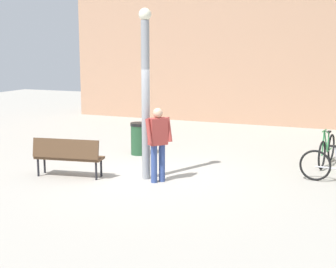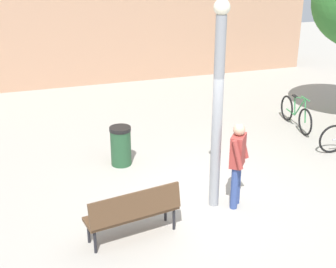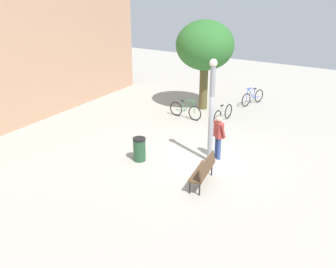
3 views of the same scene
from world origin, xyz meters
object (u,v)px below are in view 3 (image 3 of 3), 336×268
(bicycle_blue, at_px, (252,97))
(trash_bin, at_px, (139,149))
(lamppost, at_px, (212,108))
(park_bench, at_px, (204,170))
(bicycle_silver, at_px, (223,114))
(plaza_tree, at_px, (205,46))
(bicycle_green, at_px, (185,110))
(person_by_lamppost, at_px, (219,134))

(bicycle_blue, height_order, trash_bin, bicycle_blue)
(lamppost, xyz_separation_m, bicycle_blue, (7.37, 0.99, -1.68))
(park_bench, bearing_deg, bicycle_silver, 17.65)
(bicycle_silver, relative_size, trash_bin, 2.02)
(bicycle_silver, bearing_deg, lamppost, -163.01)
(lamppost, height_order, trash_bin, lamppost)
(plaza_tree, distance_m, bicycle_silver, 3.50)
(bicycle_green, distance_m, trash_bin, 5.03)
(person_by_lamppost, bearing_deg, bicycle_blue, 9.37)
(lamppost, relative_size, park_bench, 2.31)
(person_by_lamppost, xyz_separation_m, plaza_tree, (5.06, 3.10, 2.22))
(bicycle_blue, bearing_deg, bicycle_green, 151.28)
(bicycle_blue, relative_size, trash_bin, 1.94)
(person_by_lamppost, relative_size, bicycle_green, 0.93)
(bicycle_green, bearing_deg, trash_bin, -171.35)
(person_by_lamppost, bearing_deg, lamppost, 156.57)
(plaza_tree, bearing_deg, person_by_lamppost, -148.52)
(park_bench, xyz_separation_m, bicycle_silver, (5.87, 1.87, -0.16))
(bicycle_blue, relative_size, bicycle_green, 0.97)
(person_by_lamppost, distance_m, bicycle_blue, 7.12)
(lamppost, relative_size, trash_bin, 4.26)
(park_bench, bearing_deg, bicycle_green, 33.80)
(plaza_tree, relative_size, trash_bin, 4.94)
(person_by_lamppost, bearing_deg, plaza_tree, 31.48)
(park_bench, bearing_deg, plaza_tree, 26.32)
(lamppost, relative_size, bicycle_blue, 2.19)
(person_by_lamppost, bearing_deg, bicycle_silver, 20.71)
(plaza_tree, height_order, bicycle_green, plaza_tree)
(person_by_lamppost, relative_size, bicycle_silver, 0.92)
(trash_bin, bearing_deg, bicycle_green, 8.65)
(bicycle_silver, bearing_deg, trash_bin, 169.67)
(lamppost, distance_m, bicycle_silver, 4.66)
(lamppost, height_order, bicycle_blue, lamppost)
(person_by_lamppost, height_order, trash_bin, person_by_lamppost)
(park_bench, height_order, bicycle_green, bicycle_green)
(bicycle_green, bearing_deg, person_by_lamppost, -136.19)
(person_by_lamppost, height_order, bicycle_green, person_by_lamppost)
(plaza_tree, distance_m, bicycle_blue, 3.93)
(bicycle_silver, distance_m, bicycle_blue, 3.23)
(lamppost, distance_m, bicycle_green, 5.05)
(bicycle_blue, height_order, bicycle_green, same)
(person_by_lamppost, distance_m, bicycle_silver, 4.09)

